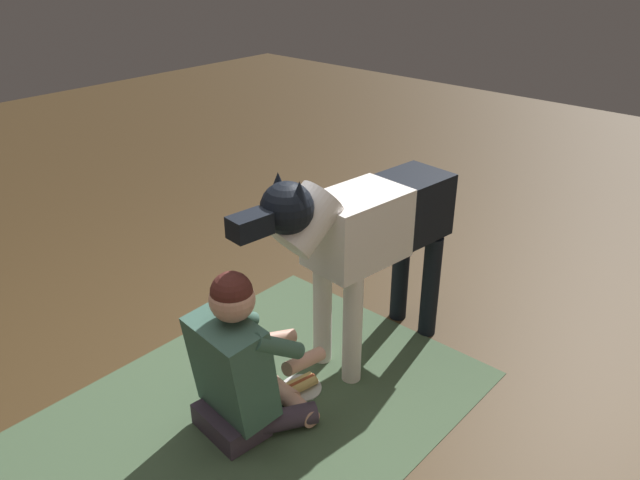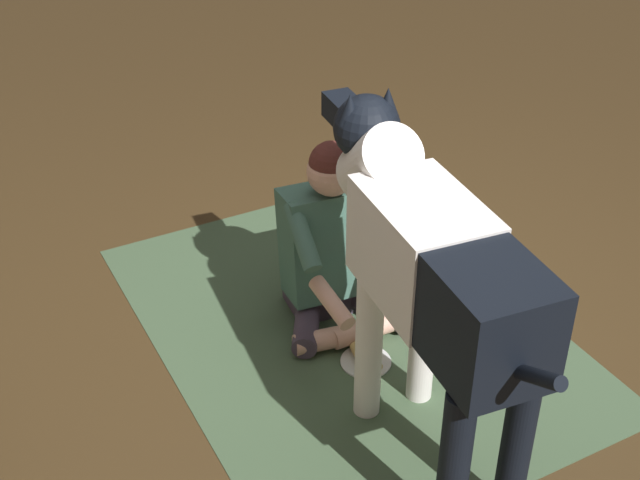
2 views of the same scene
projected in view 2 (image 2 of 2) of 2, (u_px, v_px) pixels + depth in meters
name	position (u px, v px, depth m)	size (l,w,h in m)	color
ground_plane	(425.00, 321.00, 3.92)	(14.04, 14.04, 0.00)	#3E2D17
area_rug	(347.00, 325.00, 3.89)	(2.22, 1.64, 0.01)	#40563B
person_sitting_on_floor	(333.00, 249.00, 3.77)	(0.66, 0.58, 0.86)	#3E3242
large_dog	(429.00, 267.00, 2.89)	(1.56, 0.41, 1.23)	white
hot_dog_on_plate	(366.00, 358.00, 3.66)	(0.22, 0.22, 0.06)	silver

